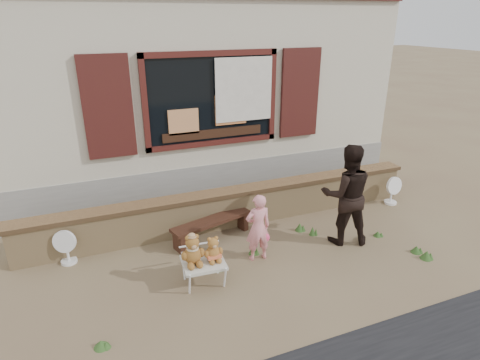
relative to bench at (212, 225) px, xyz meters
name	(u,v)px	position (x,y,z in m)	size (l,w,h in m)	color
ground	(254,252)	(0.48, -0.64, -0.26)	(80.00, 80.00, 0.00)	brown
shopfront	(178,83)	(0.48, 3.85, 1.73)	(8.04, 5.13, 4.00)	#B2A690
brick_wall	(232,207)	(0.48, 0.36, 0.08)	(7.10, 0.36, 0.67)	tan
bench	(212,225)	(0.00, 0.00, 0.00)	(1.44, 0.67, 0.36)	black
folding_chair	(203,263)	(-0.48, -1.09, 0.05)	(0.60, 0.54, 0.35)	beige
teddy_bear_left	(192,249)	(-0.62, -1.08, 0.31)	(0.32, 0.28, 0.44)	brown
teddy_bear_right	(213,248)	(-0.34, -1.10, 0.27)	(0.27, 0.23, 0.36)	brown
child	(258,228)	(0.46, -0.81, 0.27)	(0.39, 0.25, 1.06)	pink
adult	(346,195)	(1.97, -0.84, 0.56)	(0.81, 0.63, 1.66)	black
fan_left	(66,246)	(-2.22, 0.15, 0.01)	(0.36, 0.23, 0.55)	white
fan_right	(392,190)	(3.71, 0.00, 0.02)	(0.35, 0.24, 0.57)	white
grass_tufts	(312,255)	(1.23, -1.12, -0.20)	(4.91, 1.66, 0.16)	#325722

